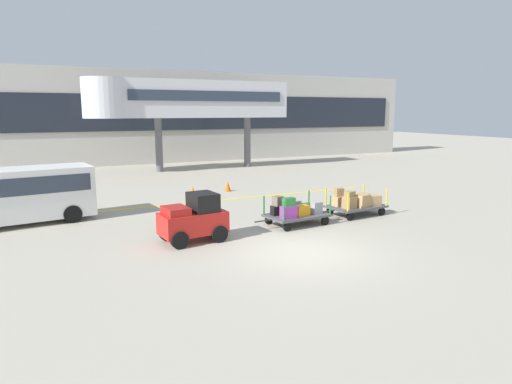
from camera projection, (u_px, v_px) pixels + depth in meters
name	position (u px, v px, depth m)	size (l,w,h in m)	color
ground_plane	(301.00, 252.00, 13.46)	(120.00, 120.00, 0.00)	#A8A08E
apron_lead_line	(235.00, 199.00, 21.72)	(14.78, 0.20, 0.01)	yellow
terminal_building	(133.00, 117.00, 35.86)	(52.30, 2.51, 7.41)	#BCB7AD
jet_bridge	(182.00, 100.00, 31.30)	(14.42, 3.00, 6.33)	silver
baggage_tug	(194.00, 219.00, 14.47)	(2.20, 1.42, 1.58)	red
baggage_cart_lead	(295.00, 211.00, 16.59)	(3.06, 1.64, 1.15)	#4C4C4F
baggage_cart_middle	(356.00, 202.00, 18.18)	(3.06, 1.64, 1.12)	#4C4C4F
shuttle_van	(24.00, 191.00, 16.74)	(5.02, 2.57, 2.10)	white
safety_cone_near	(193.00, 191.00, 22.17)	(0.36, 0.36, 0.55)	orange
safety_cone_far	(228.00, 186.00, 23.67)	(0.36, 0.36, 0.55)	#EA590F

